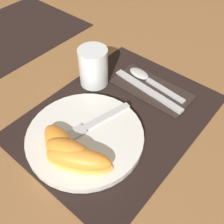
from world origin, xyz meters
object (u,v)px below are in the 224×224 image
juice_glass (94,69)px  citrus_wedge_2 (79,159)px  spoon (146,78)px  fork (87,127)px  citrus_wedge_0 (62,146)px  citrus_wedge_1 (69,152)px  knife (150,91)px  plate (85,137)px

juice_glass → citrus_wedge_2: size_ratio=0.71×
spoon → fork: bearing=-179.0°
juice_glass → citrus_wedge_0: bearing=-152.8°
juice_glass → citrus_wedge_1: size_ratio=0.86×
knife → citrus_wedge_2: citrus_wedge_2 is taller
spoon → citrus_wedge_2: citrus_wedge_2 is taller
juice_glass → citrus_wedge_0: size_ratio=0.74×
juice_glass → knife: juice_glass is taller
fork → citrus_wedge_1: 0.08m
spoon → fork: size_ratio=0.92×
spoon → knife: bearing=-134.1°
fork → spoon: bearing=1.0°
citrus_wedge_0 → citrus_wedge_1: bearing=-95.5°
plate → citrus_wedge_0: bearing=174.1°
knife → fork: (-0.19, 0.03, 0.01)m
juice_glass → spoon: (0.09, -0.10, -0.04)m
citrus_wedge_1 → spoon: bearing=5.7°
juice_glass → fork: 0.17m
knife → citrus_wedge_1: bearing=178.6°
juice_glass → citrus_wedge_2: (-0.21, -0.16, -0.01)m
fork → citrus_wedge_1: citrus_wedge_1 is taller
juice_glass → knife: 0.15m
plate → spoon: (0.24, 0.01, -0.00)m
plate → citrus_wedge_2: (-0.06, -0.04, 0.02)m
knife → citrus_wedge_2: (-0.27, -0.02, 0.03)m
spoon → plate: bearing=-176.9°
plate → knife: 0.21m
citrus_wedge_1 → citrus_wedge_0: bearing=84.5°
knife → citrus_wedge_1: (-0.27, 0.01, 0.03)m
knife → fork: fork is taller
citrus_wedge_0 → citrus_wedge_1: (-0.00, -0.02, 0.00)m
knife → plate: bearing=173.6°
citrus_wedge_1 → fork: bearing=18.8°
citrus_wedge_1 → citrus_wedge_2: 0.03m
citrus_wedge_1 → citrus_wedge_2: size_ratio=0.83×
knife → citrus_wedge_0: bearing=173.7°
citrus_wedge_2 → spoon: bearing=10.4°
citrus_wedge_1 → citrus_wedge_2: (0.00, -0.03, -0.00)m
knife → citrus_wedge_2: bearing=-175.9°
citrus_wedge_1 → plate: bearing=16.1°
spoon → citrus_wedge_0: size_ratio=1.34×
juice_glass → knife: (0.06, -0.14, -0.04)m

